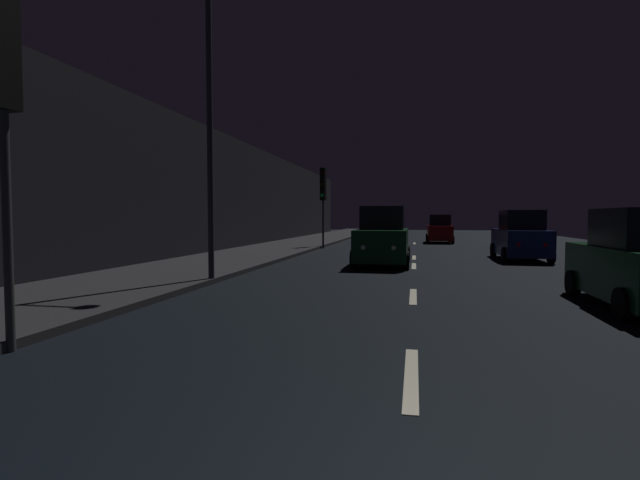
{
  "coord_description": "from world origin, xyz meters",
  "views": [
    {
      "loc": [
        0.02,
        -2.47,
        1.84
      ],
      "look_at": [
        -2.99,
        12.52,
        1.1
      ],
      "focal_mm": 26.5,
      "sensor_mm": 36.0,
      "label": 1
    }
  ],
  "objects_px": {
    "traffic_light_far_left": "(323,190)",
    "car_approaching_headlights": "(383,238)",
    "car_distant_taillights": "(440,230)",
    "streetlamp_overhead": "(223,81)",
    "traffic_light_near_left": "(1,71)",
    "car_parked_right_far": "(520,237)"
  },
  "relations": [
    {
      "from": "car_distant_taillights",
      "to": "streetlamp_overhead",
      "type": "bearing_deg",
      "value": 163.28
    },
    {
      "from": "car_approaching_headlights",
      "to": "car_parked_right_far",
      "type": "height_order",
      "value": "car_approaching_headlights"
    },
    {
      "from": "car_distant_taillights",
      "to": "traffic_light_near_left",
      "type": "bearing_deg",
      "value": 166.38
    },
    {
      "from": "streetlamp_overhead",
      "to": "car_distant_taillights",
      "type": "bearing_deg",
      "value": 73.28
    },
    {
      "from": "car_approaching_headlights",
      "to": "car_distant_taillights",
      "type": "distance_m",
      "value": 16.87
    },
    {
      "from": "traffic_light_far_left",
      "to": "car_parked_right_far",
      "type": "distance_m",
      "value": 11.57
    },
    {
      "from": "traffic_light_far_left",
      "to": "car_approaching_headlights",
      "type": "distance_m",
      "value": 10.17
    },
    {
      "from": "traffic_light_far_left",
      "to": "car_approaching_headlights",
      "type": "height_order",
      "value": "traffic_light_far_left"
    },
    {
      "from": "car_distant_taillights",
      "to": "car_parked_right_far",
      "type": "bearing_deg",
      "value": -168.42
    },
    {
      "from": "traffic_light_far_left",
      "to": "car_approaching_headlights",
      "type": "bearing_deg",
      "value": 31.55
    },
    {
      "from": "traffic_light_near_left",
      "to": "car_approaching_headlights",
      "type": "xyz_separation_m",
      "value": [
        4.2,
        12.88,
        -2.75
      ]
    },
    {
      "from": "car_distant_taillights",
      "to": "car_parked_right_far",
      "type": "height_order",
      "value": "car_parked_right_far"
    },
    {
      "from": "streetlamp_overhead",
      "to": "car_approaching_headlights",
      "type": "bearing_deg",
      "value": 57.67
    },
    {
      "from": "streetlamp_overhead",
      "to": "car_parked_right_far",
      "type": "distance_m",
      "value": 14.19
    },
    {
      "from": "traffic_light_far_left",
      "to": "car_parked_right_far",
      "type": "bearing_deg",
      "value": 66.83
    },
    {
      "from": "car_approaching_headlights",
      "to": "car_distant_taillights",
      "type": "bearing_deg",
      "value": 169.94
    },
    {
      "from": "streetlamp_overhead",
      "to": "car_approaching_headlights",
      "type": "height_order",
      "value": "streetlamp_overhead"
    },
    {
      "from": "traffic_light_far_left",
      "to": "traffic_light_near_left",
      "type": "bearing_deg",
      "value": 6.78
    },
    {
      "from": "traffic_light_far_left",
      "to": "car_approaching_headlights",
      "type": "xyz_separation_m",
      "value": [
        4.1,
        -8.99,
        -2.39
      ]
    },
    {
      "from": "traffic_light_far_left",
      "to": "car_approaching_headlights",
      "type": "relative_size",
      "value": 1.06
    },
    {
      "from": "traffic_light_far_left",
      "to": "car_distant_taillights",
      "type": "distance_m",
      "value": 10.67
    },
    {
      "from": "car_approaching_headlights",
      "to": "traffic_light_far_left",
      "type": "bearing_deg",
      "value": -155.49
    }
  ]
}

